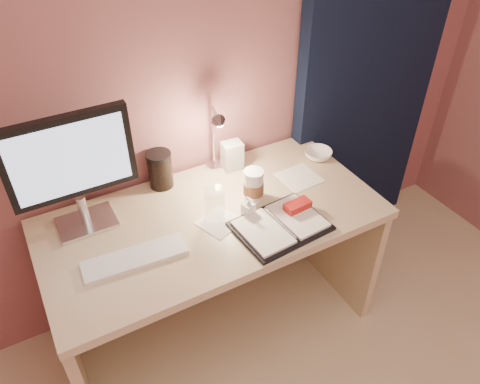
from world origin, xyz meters
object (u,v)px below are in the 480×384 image
desk (207,244)px  clear_cup (215,204)px  bowl (318,154)px  dark_jar (160,171)px  keyboard (135,258)px  lotion_bottle (248,207)px  desk_lamp (226,135)px  product_box (232,156)px  planner (282,224)px  coffee_cup (254,186)px  monitor (71,164)px

desk → clear_cup: bearing=-87.0°
bowl → dark_jar: bearing=167.6°
keyboard → lotion_bottle: (0.49, 0.01, 0.04)m
keyboard → desk_lamp: size_ratio=1.14×
keyboard → clear_cup: 0.38m
bowl → desk: bearing=-174.5°
desk → keyboard: (-0.36, -0.16, 0.23)m
bowl → lotion_bottle: bearing=-157.5°
lotion_bottle → desk_lamp: (0.06, 0.30, 0.16)m
bowl → product_box: product_box is taller
desk → keyboard: size_ratio=3.64×
keyboard → bowl: 1.02m
desk → bowl: size_ratio=10.44×
bowl → desk_lamp: 0.50m
clear_cup → keyboard: bearing=-169.4°
bowl → dark_jar: 0.76m
planner → coffee_cup: (-0.01, 0.21, 0.05)m
dark_jar → coffee_cup: bearing=-41.7°
coffee_cup → dark_jar: (-0.31, 0.28, 0.01)m
monitor → coffee_cup: 0.73m
desk → product_box: 0.42m
coffee_cup → dark_jar: size_ratio=0.94×
planner → product_box: (0.02, 0.45, 0.05)m
desk_lamp → clear_cup: bearing=-113.1°
desk → coffee_cup: 0.36m
coffee_cup → clear_cup: size_ratio=1.00×
product_box → keyboard: bearing=-145.4°
planner → keyboard: bearing=164.9°
keyboard → dark_jar: (0.26, 0.38, 0.07)m
coffee_cup → dark_jar: dark_jar is taller
desk → product_box: (0.23, 0.19, 0.29)m
coffee_cup → keyboard: bearing=-169.9°
bowl → product_box: (-0.40, 0.13, 0.05)m
clear_cup → product_box: bearing=50.5°
desk → bowl: bearing=5.5°
keyboard → coffee_cup: size_ratio=2.71×
keyboard → coffee_cup: (0.57, 0.10, 0.06)m
desk_lamp → lotion_bottle: bearing=-87.3°
planner → coffee_cup: size_ratio=2.63×
bowl → dark_jar: size_ratio=0.89×
desk → lotion_bottle: bearing=-49.8°
clear_cup → lotion_bottle: bearing=-26.9°
desk_lamp → keyboard: bearing=-136.9°
desk → desk_lamp: desk_lamp is taller
monitor → product_box: 0.74m
planner → bowl: 0.53m
bowl → desk_lamp: size_ratio=0.40×
desk → keyboard: keyboard is taller
desk → coffee_cup: (0.21, -0.05, 0.29)m
bowl → desk_lamp: (-0.45, 0.09, 0.19)m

